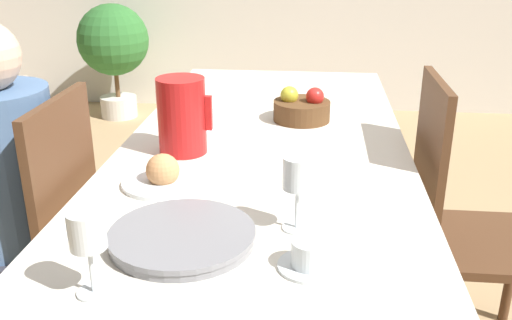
% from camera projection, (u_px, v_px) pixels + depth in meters
% --- Properties ---
extents(dining_table, '(0.92, 2.06, 0.74)m').
position_uv_depth(dining_table, '(265.00, 164.00, 1.92)').
color(dining_table, silver).
rests_on(dining_table, ground_plane).
extents(chair_person_side, '(0.42, 0.42, 0.97)m').
position_uv_depth(chair_person_side, '(36.00, 253.00, 1.66)').
color(chair_person_side, '#51331E').
rests_on(chair_person_side, ground_plane).
extents(chair_opposite, '(0.42, 0.42, 0.97)m').
position_uv_depth(chair_opposite, '(459.00, 222.00, 1.85)').
color(chair_opposite, '#51331E').
rests_on(chair_opposite, ground_plane).
extents(red_pitcher, '(0.17, 0.15, 0.24)m').
position_uv_depth(red_pitcher, '(182.00, 115.00, 1.74)').
color(red_pitcher, red).
rests_on(red_pitcher, dining_table).
extents(wine_glass_water, '(0.07, 0.07, 0.18)m').
position_uv_depth(wine_glass_water, '(298.00, 177.00, 1.27)').
color(wine_glass_water, white).
rests_on(wine_glass_water, dining_table).
extents(wine_glass_juice, '(0.07, 0.07, 0.17)m').
position_uv_depth(wine_glass_juice, '(87.00, 235.00, 1.04)').
color(wine_glass_juice, white).
rests_on(wine_glass_juice, dining_table).
extents(teacup_near_person, '(0.13, 0.13, 0.06)m').
position_uv_depth(teacup_near_person, '(310.00, 256.00, 1.15)').
color(teacup_near_person, silver).
rests_on(teacup_near_person, dining_table).
extents(teacup_across, '(0.13, 0.13, 0.06)m').
position_uv_depth(teacup_across, '(207.00, 122.00, 1.99)').
color(teacup_across, silver).
rests_on(teacup_across, dining_table).
extents(serving_tray, '(0.32, 0.32, 0.03)m').
position_uv_depth(serving_tray, '(182.00, 237.00, 1.25)').
color(serving_tray, gray).
rests_on(serving_tray, dining_table).
extents(bread_plate, '(0.22, 0.22, 0.09)m').
position_uv_depth(bread_plate, '(163.00, 176.00, 1.54)').
color(bread_plate, silver).
rests_on(bread_plate, dining_table).
extents(fruit_bowl, '(0.21, 0.21, 0.12)m').
position_uv_depth(fruit_bowl, '(302.00, 108.00, 2.07)').
color(fruit_bowl, brown).
rests_on(fruit_bowl, dining_table).
extents(potted_plant, '(0.55, 0.55, 0.89)m').
position_uv_depth(potted_plant, '(113.00, 45.00, 4.41)').
color(potted_plant, beige).
rests_on(potted_plant, ground_plane).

